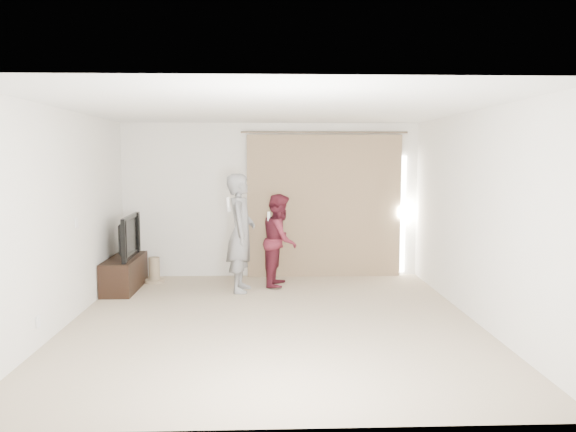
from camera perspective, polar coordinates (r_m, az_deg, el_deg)
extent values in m
plane|color=tan|center=(7.05, -1.53, -10.70)|extent=(5.50, 5.50, 0.00)
cube|color=white|center=(9.53, -1.74, 1.62)|extent=(5.00, 0.04, 2.60)
cube|color=white|center=(7.21, -21.85, -0.20)|extent=(0.04, 5.50, 2.60)
cube|color=white|center=(7.59, -20.70, -0.63)|extent=(0.02, 0.08, 0.12)
cube|color=white|center=(6.56, -24.05, -9.78)|extent=(0.02, 0.08, 0.12)
cube|color=white|center=(6.78, -1.59, 10.86)|extent=(5.00, 5.50, 0.01)
cube|color=tan|center=(9.52, 3.69, 1.00)|extent=(2.60, 0.10, 2.40)
cylinder|color=#705D4B|center=(9.49, 3.74, 8.48)|extent=(2.80, 0.03, 0.03)
cube|color=white|center=(9.80, 11.59, 0.16)|extent=(0.08, 0.04, 2.00)
cube|color=black|center=(9.03, -16.28, -5.62)|extent=(0.44, 1.28, 0.49)
imported|color=black|center=(8.93, -16.39, -2.02)|extent=(0.19, 1.14, 0.65)
cylinder|color=tan|center=(9.41, -13.40, -6.44)|extent=(0.31, 0.31, 0.05)
cylinder|color=tan|center=(9.37, -13.43, -5.20)|extent=(0.17, 0.17, 0.36)
imported|color=gray|center=(8.47, -4.81, -1.72)|extent=(0.48, 0.68, 1.78)
cube|color=white|center=(8.33, -6.10, 1.43)|extent=(0.04, 0.04, 0.14)
cube|color=white|center=(8.56, -5.99, 0.75)|extent=(0.05, 0.05, 0.09)
imported|color=maroon|center=(8.85, -0.80, -2.45)|extent=(0.67, 0.79, 1.45)
cube|color=white|center=(8.70, -1.98, -0.02)|extent=(0.04, 0.04, 0.14)
cube|color=white|center=(8.93, -1.98, -0.49)|extent=(0.05, 0.05, 0.09)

